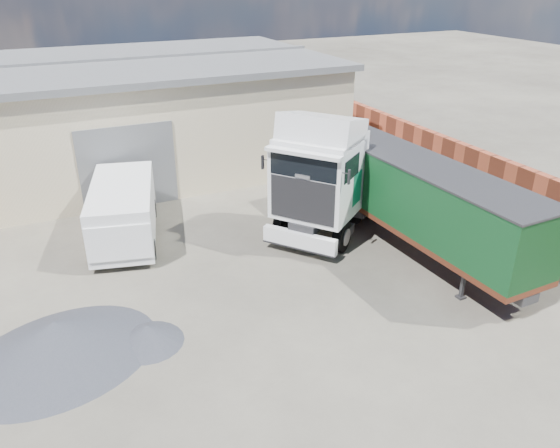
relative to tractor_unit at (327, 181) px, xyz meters
name	(u,v)px	position (x,y,z in m)	size (l,w,h in m)	color
ground	(268,316)	(-4.45, -4.45, -2.07)	(120.00, 120.00, 0.00)	#282721
warehouse	(17,124)	(-10.44, 11.55, 0.59)	(30.60, 12.60, 5.42)	beige
brick_boundary_wall	(443,164)	(7.05, 1.55, -0.82)	(0.35, 26.00, 2.50)	#973E26
tractor_unit	(327,181)	(0.00, 0.00, 0.00)	(7.40, 6.60, 4.93)	black
box_trailer	(417,197)	(2.11, -2.74, 0.01)	(2.54, 10.34, 3.41)	#2D2D30
panel_van	(123,214)	(-7.33, 2.33, -0.95)	(3.38, 5.70, 2.18)	black
gravel_heap	(53,342)	(-10.35, -3.77, -1.56)	(7.31, 6.84, 1.12)	black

